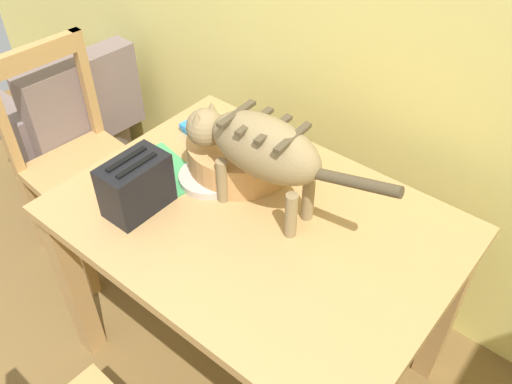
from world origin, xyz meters
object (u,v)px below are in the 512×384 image
object	(u,v)px
saucer_bowl	(209,177)
magazine	(160,173)
book_stack	(210,131)
wicker_basket	(240,153)
dining_table	(256,240)
coffee_mug	(209,164)
cat	(258,147)
wicker_armchair	(73,139)
toaster	(136,186)
wooden_chair_far	(80,164)

from	to	relation	value
saucer_bowl	magazine	bearing A→B (deg)	-152.69
book_stack	wicker_basket	xyz separation A→B (m)	(0.20, -0.07, 0.04)
dining_table	coffee_mug	xyz separation A→B (m)	(-0.22, 0.04, 0.16)
cat	book_stack	size ratio (longest dim) A/B	3.44
dining_table	coffee_mug	size ratio (longest dim) A/B	9.45
cat	coffee_mug	size ratio (longest dim) A/B	5.55
saucer_bowl	wicker_armchair	world-z (taller)	wicker_armchair
wicker_basket	wicker_armchair	world-z (taller)	wicker_basket
toaster	wicker_armchair	size ratio (longest dim) A/B	0.26
saucer_bowl	wicker_basket	xyz separation A→B (m)	(0.03, 0.11, 0.05)
coffee_mug	magazine	size ratio (longest dim) A/B	0.45
cat	magazine	bearing A→B (deg)	101.38
dining_table	book_stack	world-z (taller)	book_stack
dining_table	magazine	bearing A→B (deg)	-174.00
wicker_basket	toaster	world-z (taller)	toaster
dining_table	wicker_basket	size ratio (longest dim) A/B	3.41
coffee_mug	magazine	world-z (taller)	coffee_mug
saucer_bowl	wicker_basket	bearing A→B (deg)	73.50
wicker_armchair	wicker_basket	bearing A→B (deg)	-90.56
coffee_mug	magazine	distance (m)	0.18
wicker_basket	wooden_chair_far	bearing A→B (deg)	-169.52
wicker_armchair	cat	bearing A→B (deg)	-94.44
dining_table	toaster	bearing A→B (deg)	-147.87
wicker_basket	saucer_bowl	bearing A→B (deg)	-106.50
dining_table	cat	xyz separation A→B (m)	(-0.03, 0.05, 0.31)
dining_table	saucer_bowl	size ratio (longest dim) A/B	5.95
magazine	book_stack	xyz separation A→B (m)	(-0.02, 0.26, 0.01)
cat	toaster	world-z (taller)	cat
wicker_basket	coffee_mug	bearing A→B (deg)	-104.77
book_stack	cat	bearing A→B (deg)	-25.90
magazine	wooden_chair_far	size ratio (longest dim) A/B	0.29
magazine	wicker_basket	distance (m)	0.27
cat	coffee_mug	distance (m)	0.24
toaster	wicker_basket	bearing A→B (deg)	72.02
cat	magazine	size ratio (longest dim) A/B	2.50
toaster	book_stack	bearing A→B (deg)	102.76
wicker_basket	wooden_chair_far	xyz separation A→B (m)	(-0.77, -0.14, -0.35)
coffee_mug	toaster	world-z (taller)	toaster
saucer_bowl	wooden_chair_far	xyz separation A→B (m)	(-0.73, -0.03, -0.30)
wooden_chair_far	wicker_armchair	world-z (taller)	wooden_chair_far
wooden_chair_far	coffee_mug	bearing A→B (deg)	96.63
coffee_mug	wicker_armchair	xyz separation A→B (m)	(-1.16, 0.20, -0.54)
magazine	book_stack	world-z (taller)	book_stack
saucer_bowl	magazine	world-z (taller)	saucer_bowl
toaster	dining_table	bearing A→B (deg)	32.13
magazine	book_stack	size ratio (longest dim) A/B	1.37
wooden_chair_far	wicker_armchair	size ratio (longest dim) A/B	1.21
magazine	cat	bearing A→B (deg)	24.85
magazine	wooden_chair_far	xyz separation A→B (m)	(-0.59, 0.05, -0.29)
wicker_basket	wicker_armchair	size ratio (longest dim) A/B	0.43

